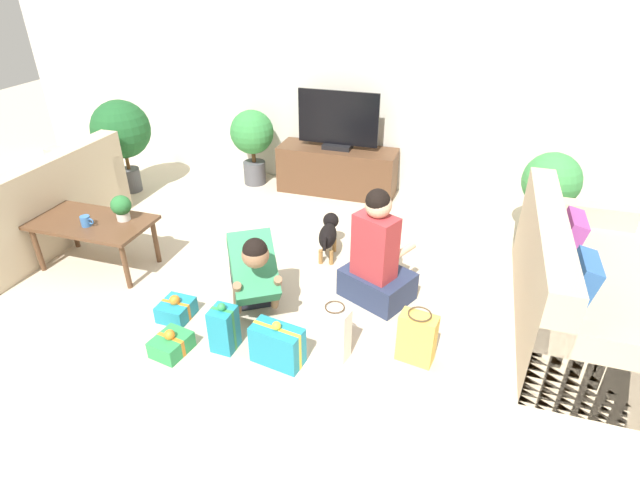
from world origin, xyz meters
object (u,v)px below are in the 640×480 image
(sofa_left, at_px, (29,213))
(potted_plant_back_left, at_px, (252,137))
(person_sitting, at_px, (377,260))
(tv, at_px, (338,124))
(person_kneeling, at_px, (252,272))
(mug, at_px, (86,221))
(potted_plant_corner_left, at_px, (121,132))
(gift_bag_a, at_px, (334,332))
(tv_console, at_px, (337,170))
(dog, at_px, (329,233))
(potted_plant_corner_right, at_px, (550,187))
(coffee_table, at_px, (93,226))
(gift_box_a, at_px, (171,344))
(tabletop_plant, at_px, (121,207))
(gift_box_c, at_px, (224,329))
(sofa_right, at_px, (578,289))
(gift_box_b, at_px, (277,345))
(gift_box_d, at_px, (176,309))
(gift_bag_b, at_px, (417,338))

(sofa_left, xyz_separation_m, potted_plant_back_left, (1.44, 1.96, 0.27))
(sofa_left, distance_m, person_sitting, 3.33)
(tv, distance_m, person_kneeling, 2.40)
(tv, height_order, mug, tv)
(person_kneeling, bearing_deg, potted_plant_corner_left, 111.79)
(gift_bag_a, xyz_separation_m, mug, (-2.28, 0.40, 0.30))
(tv_console, relative_size, gift_bag_a, 3.20)
(tv, height_order, person_sitting, tv)
(dog, height_order, gift_bag_a, gift_bag_a)
(potted_plant_corner_right, bearing_deg, coffee_table, -155.47)
(mug, bearing_deg, gift_box_a, -30.86)
(potted_plant_corner_right, bearing_deg, person_kneeling, -139.57)
(tv, bearing_deg, tabletop_plant, -122.12)
(person_kneeling, bearing_deg, gift_box_c, -123.83)
(sofa_right, bearing_deg, potted_plant_corner_left, 76.77)
(gift_box_b, bearing_deg, gift_bag_a, 26.56)
(gift_box_b, height_order, tabletop_plant, tabletop_plant)
(potted_plant_corner_right, height_order, gift_box_d, potted_plant_corner_right)
(sofa_right, bearing_deg, potted_plant_corner_right, 6.32)
(coffee_table, relative_size, dog, 1.80)
(tv_console, bearing_deg, potted_plant_corner_left, -163.33)
(gift_box_a, height_order, gift_box_d, gift_box_d)
(tv, relative_size, potted_plant_corner_right, 1.04)
(coffee_table, distance_m, gift_box_c, 1.69)
(coffee_table, relative_size, tabletop_plant, 4.55)
(mug, bearing_deg, dog, 25.63)
(tv_console, relative_size, tabletop_plant, 6.03)
(coffee_table, bearing_deg, potted_plant_corner_left, 116.60)
(mug, relative_size, tabletop_plant, 0.54)
(gift_box_a, distance_m, gift_box_c, 0.39)
(gift_bag_b, relative_size, mug, 3.28)
(tabletop_plant, bearing_deg, tv, 57.88)
(sofa_left, height_order, person_sitting, person_sitting)
(gift_box_d, distance_m, mug, 1.15)
(tv, relative_size, potted_plant_corner_left, 0.86)
(gift_box_c, bearing_deg, sofa_left, 161.42)
(person_sitting, bearing_deg, sofa_left, 27.13)
(potted_plant_back_left, xyz_separation_m, person_sitting, (1.89, -1.88, -0.22))
(potted_plant_back_left, height_order, mug, potted_plant_back_left)
(tv, xyz_separation_m, potted_plant_corner_left, (-2.32, -0.69, -0.11))
(sofa_left, distance_m, mug, 0.98)
(tv, distance_m, potted_plant_back_left, 1.05)
(gift_box_b, height_order, mug, mug)
(sofa_left, xyz_separation_m, tv, (2.46, 2.01, 0.51))
(tv_console, distance_m, gift_bag_a, 2.78)
(person_kneeling, bearing_deg, potted_plant_back_left, 81.27)
(potted_plant_back_left, height_order, gift_bag_b, potted_plant_back_left)
(tv_console, bearing_deg, coffee_table, -125.55)
(potted_plant_corner_left, bearing_deg, tv, 16.67)
(potted_plant_corner_left, bearing_deg, gift_bag_a, -32.96)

